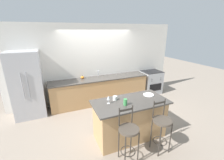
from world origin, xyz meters
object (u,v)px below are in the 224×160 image
(bar_stool_far, at_px, (162,125))
(coffee_mug, at_px, (115,98))
(oven_range, at_px, (151,82))
(wine_glass, at_px, (108,98))
(dinner_plate, at_px, (149,95))
(refrigerator, at_px, (27,85))
(tumbler_cup, at_px, (125,102))
(pumpkin_decoration, at_px, (82,77))
(bar_stool_near, at_px, (128,134))

(bar_stool_far, height_order, coffee_mug, bar_stool_far)
(bar_stool_far, xyz_separation_m, coffee_mug, (-0.68, 0.84, 0.38))
(oven_range, distance_m, wine_glass, 3.32)
(oven_range, height_order, wine_glass, wine_glass)
(wine_glass, bearing_deg, dinner_plate, 1.86)
(wine_glass, bearing_deg, bar_stool_far, -39.96)
(refrigerator, distance_m, tumbler_cup, 2.97)
(dinner_plate, distance_m, tumbler_cup, 0.83)
(oven_range, xyz_separation_m, tumbler_cup, (-2.32, -2.16, 0.55))
(coffee_mug, height_order, pumpkin_decoration, coffee_mug)
(bar_stool_far, distance_m, pumpkin_decoration, 3.03)
(coffee_mug, height_order, tumbler_cup, tumbler_cup)
(wine_glass, xyz_separation_m, pumpkin_decoration, (-0.14, 2.09, -0.12))
(refrigerator, xyz_separation_m, bar_stool_near, (1.89, -2.64, -0.36))
(dinner_plate, bearing_deg, bar_stool_far, -104.91)
(bar_stool_far, relative_size, tumbler_cup, 7.97)
(oven_range, height_order, dinner_plate, dinner_plate)
(oven_range, height_order, pumpkin_decoration, pumpkin_decoration)
(bar_stool_far, xyz_separation_m, dinner_plate, (0.21, 0.78, 0.34))
(bar_stool_far, distance_m, coffee_mug, 1.15)
(bar_stool_near, xyz_separation_m, bar_stool_far, (0.77, -0.01, 0.00))
(dinner_plate, distance_m, pumpkin_decoration, 2.39)
(oven_range, height_order, tumbler_cup, tumbler_cup)
(dinner_plate, distance_m, coffee_mug, 0.90)
(refrigerator, height_order, dinner_plate, refrigerator)
(refrigerator, relative_size, bar_stool_far, 1.71)
(coffee_mug, relative_size, tumbler_cup, 0.90)
(refrigerator, distance_m, oven_range, 4.43)
(bar_stool_far, bearing_deg, bar_stool_near, 178.90)
(bar_stool_near, bearing_deg, oven_range, 46.86)
(tumbler_cup, bearing_deg, coffee_mug, 109.02)
(bar_stool_near, xyz_separation_m, tumbler_cup, (0.19, 0.52, 0.40))
(dinner_plate, relative_size, coffee_mug, 2.08)
(coffee_mug, bearing_deg, bar_stool_near, -95.63)
(bar_stool_far, height_order, wine_glass, bar_stool_far)
(pumpkin_decoration, bearing_deg, oven_range, -3.07)
(wine_glass, bearing_deg, oven_range, 36.52)
(wine_glass, bearing_deg, bar_stool_near, -80.61)
(bar_stool_near, relative_size, pumpkin_decoration, 9.52)
(wine_glass, bearing_deg, tumbler_cup, -34.68)
(bar_stool_near, height_order, coffee_mug, bar_stool_near)
(tumbler_cup, distance_m, pumpkin_decoration, 2.35)
(bar_stool_far, distance_m, tumbler_cup, 0.88)
(dinner_plate, xyz_separation_m, coffee_mug, (-0.89, 0.06, 0.04))
(coffee_mug, bearing_deg, dinner_plate, -3.78)
(wine_glass, bearing_deg, refrigerator, 132.83)
(bar_stool_near, xyz_separation_m, dinner_plate, (0.97, 0.76, 0.34))
(tumbler_cup, height_order, pumpkin_decoration, tumbler_cup)
(tumbler_cup, bearing_deg, oven_range, 42.94)
(bar_stool_near, relative_size, dinner_plate, 4.27)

